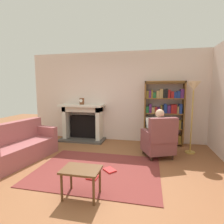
# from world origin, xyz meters

# --- Properties ---
(ground) EXTENTS (14.00, 14.00, 0.00)m
(ground) POSITION_xyz_m (0.00, 0.00, 0.00)
(ground) COLOR brown
(back_wall) EXTENTS (5.60, 0.10, 2.70)m
(back_wall) POSITION_xyz_m (0.00, 2.55, 1.35)
(back_wall) COLOR beige
(back_wall) RESTS_ON ground
(area_rug) EXTENTS (2.40, 1.80, 0.01)m
(area_rug) POSITION_xyz_m (0.00, 0.30, 0.01)
(area_rug) COLOR maroon
(area_rug) RESTS_ON ground
(fireplace) EXTENTS (1.39, 0.64, 1.12)m
(fireplace) POSITION_xyz_m (-1.06, 2.30, 0.59)
(fireplace) COLOR #4C4742
(fireplace) RESTS_ON ground
(mantel_clock) EXTENTS (0.14, 0.14, 0.19)m
(mantel_clock) POSITION_xyz_m (-1.05, 2.20, 1.22)
(mantel_clock) COLOR brown
(mantel_clock) RESTS_ON fireplace
(bookshelf) EXTENTS (1.10, 0.32, 1.81)m
(bookshelf) POSITION_xyz_m (1.37, 2.33, 0.89)
(bookshelf) COLOR brown
(bookshelf) RESTS_ON ground
(armchair_reading) EXTENTS (0.84, 0.83, 0.97)m
(armchair_reading) POSITION_xyz_m (1.21, 1.23, 0.42)
(armchair_reading) COLOR #331E14
(armchair_reading) RESTS_ON ground
(seated_reader) EXTENTS (0.51, 0.60, 1.14)m
(seated_reader) POSITION_xyz_m (1.16, 1.34, 0.62)
(seated_reader) COLOR silver
(seated_reader) RESTS_ON ground
(sofa_floral) EXTENTS (1.00, 1.80, 0.85)m
(sofa_floral) POSITION_xyz_m (-1.86, 0.39, 0.32)
(sofa_floral) COLOR #9E5657
(sofa_floral) RESTS_ON ground
(side_table) EXTENTS (0.56, 0.39, 0.44)m
(side_table) POSITION_xyz_m (0.02, -0.58, 0.37)
(side_table) COLOR brown
(side_table) RESTS_ON ground
(scattered_books) EXTENTS (0.48, 0.58, 0.03)m
(scattered_books) POSITION_xyz_m (0.13, 0.15, 0.03)
(scattered_books) COLOR red
(scattered_books) RESTS_ON area_rug
(floor_lamp) EXTENTS (0.32, 0.32, 1.77)m
(floor_lamp) POSITION_xyz_m (1.99, 1.73, 1.51)
(floor_lamp) COLOR #B7933F
(floor_lamp) RESTS_ON ground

